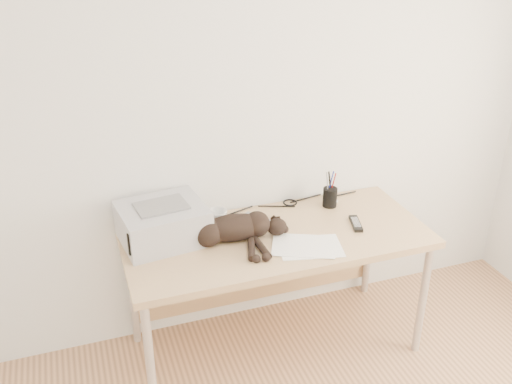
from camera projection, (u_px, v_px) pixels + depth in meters
name	position (u px, v px, depth m)	size (l,w,h in m)	color
wall_back	(255.00, 112.00, 3.05)	(3.50, 3.50, 0.00)	white
desk	(271.00, 248.00, 3.13)	(1.60, 0.70, 0.74)	tan
printer	(163.00, 223.00, 2.91)	(0.47, 0.41, 0.20)	#B0B0B5
papers	(307.00, 246.00, 2.88)	(0.40, 0.33, 0.01)	white
cat	(231.00, 230.00, 2.91)	(0.67, 0.33, 0.15)	black
mug	(218.00, 218.00, 3.05)	(0.10, 0.10, 0.10)	white
pen_cup	(330.00, 197.00, 3.26)	(0.08, 0.08, 0.21)	black
remote_grey	(257.00, 218.00, 3.14)	(0.04, 0.16, 0.02)	slate
remote_black	(356.00, 224.00, 3.08)	(0.05, 0.16, 0.02)	black
mouse	(331.00, 198.00, 3.35)	(0.06, 0.10, 0.03)	white
cable_tangle	(258.00, 208.00, 3.25)	(1.36, 0.09, 0.01)	black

